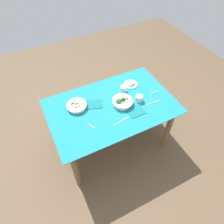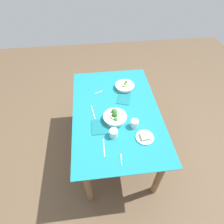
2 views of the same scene
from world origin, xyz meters
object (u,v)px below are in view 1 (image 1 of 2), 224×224
at_px(fork_by_far_bowl, 91,126).
at_px(napkin_folded_upper, 94,104).
at_px(table_knife_left, 121,121).
at_px(water_glass_side, 139,98).
at_px(fork_by_near_bowl, 155,92).
at_px(bread_side_plate, 131,84).
at_px(water_glass_center, 123,89).
at_px(broccoli_bowl_far, 77,106).
at_px(broccoli_bowl_near, 122,102).
at_px(table_knife_right, 153,103).
at_px(napkin_folded_lower, 136,111).

xyz_separation_m(fork_by_far_bowl, napkin_folded_upper, (0.15, 0.28, 0.00)).
bearing_deg(table_knife_left, water_glass_side, -160.22).
bearing_deg(fork_by_far_bowl, fork_by_near_bowl, -105.99).
bearing_deg(bread_side_plate, napkin_folded_upper, -168.92).
bearing_deg(water_glass_center, broccoli_bowl_far, 179.61).
distance_m(water_glass_center, fork_by_far_bowl, 0.64).
bearing_deg(fork_by_far_bowl, broccoli_bowl_near, -97.34).
relative_size(fork_by_far_bowl, napkin_folded_upper, 0.50).
distance_m(table_knife_right, napkin_folded_upper, 0.69).
xyz_separation_m(table_knife_left, table_knife_right, (0.46, 0.08, 0.00)).
bearing_deg(napkin_folded_upper, table_knife_right, -24.61).
bearing_deg(table_knife_right, water_glass_side, -38.97).
bearing_deg(napkin_folded_lower, table_knife_right, 5.82).
xyz_separation_m(bread_side_plate, water_glass_center, (-0.15, -0.07, 0.03)).
xyz_separation_m(broccoli_bowl_far, broccoli_bowl_near, (0.49, -0.19, 0.01)).
distance_m(broccoli_bowl_near, fork_by_far_bowl, 0.47).
height_order(water_glass_side, table_knife_right, water_glass_side).
bearing_deg(fork_by_near_bowl, napkin_folded_lower, 28.95).
relative_size(fork_by_far_bowl, fork_by_near_bowl, 0.92).
xyz_separation_m(water_glass_side, table_knife_right, (0.12, -0.11, -0.04)).
xyz_separation_m(fork_by_far_bowl, fork_by_near_bowl, (0.90, 0.13, 0.00)).
distance_m(bread_side_plate, table_knife_right, 0.40).
distance_m(fork_by_near_bowl, table_knife_right, 0.19).
bearing_deg(bread_side_plate, broccoli_bowl_far, -174.82).
height_order(bread_side_plate, fork_by_far_bowl, bread_side_plate).
height_order(broccoli_bowl_far, water_glass_side, water_glass_side).
xyz_separation_m(water_glass_center, table_knife_left, (-0.24, -0.40, -0.04)).
distance_m(bread_side_plate, table_knife_left, 0.62).
bearing_deg(napkin_folded_lower, fork_by_near_bowl, 23.61).
bearing_deg(water_glass_side, table_knife_left, -151.16).
bearing_deg(broccoli_bowl_far, napkin_folded_lower, -31.69).
relative_size(broccoli_bowl_far, fork_by_near_bowl, 2.14).
height_order(water_glass_center, water_glass_side, water_glass_center).
height_order(broccoli_bowl_near, fork_by_far_bowl, broccoli_bowl_near).
bearing_deg(broccoli_bowl_near, table_knife_right, -23.80).
height_order(water_glass_center, napkin_folded_lower, water_glass_center).
height_order(water_glass_side, table_knife_left, water_glass_side).
xyz_separation_m(fork_by_near_bowl, table_knife_right, (-0.13, -0.14, -0.00)).
xyz_separation_m(fork_by_near_bowl, table_knife_left, (-0.59, -0.22, -0.00)).
height_order(water_glass_center, table_knife_right, water_glass_center).
height_order(broccoli_bowl_far, bread_side_plate, broccoli_bowl_far).
xyz_separation_m(table_knife_left, napkin_folded_lower, (0.21, 0.05, 0.00)).
relative_size(broccoli_bowl_near, water_glass_side, 2.94).
height_order(bread_side_plate, table_knife_right, bread_side_plate).
relative_size(water_glass_side, fork_by_near_bowl, 0.76).
bearing_deg(napkin_folded_lower, broccoli_bowl_near, 116.00).
xyz_separation_m(water_glass_center, napkin_folded_upper, (-0.41, -0.04, -0.04)).
bearing_deg(fork_by_near_bowl, table_knife_left, 25.57).
bearing_deg(napkin_folded_lower, water_glass_side, 47.47).
distance_m(water_glass_side, fork_by_near_bowl, 0.26).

